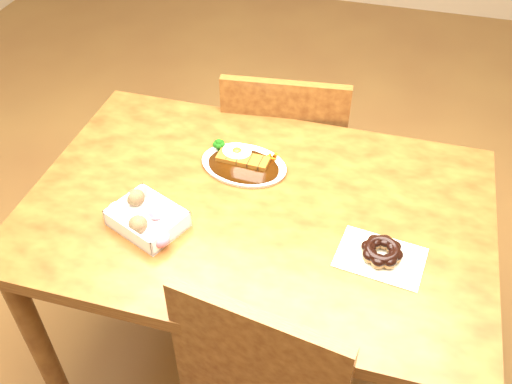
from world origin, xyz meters
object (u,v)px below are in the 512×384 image
(katsu_curry_plate, at_px, (243,162))
(pon_de_ring, at_px, (382,252))
(chair_far, at_px, (286,158))
(table, at_px, (257,231))
(donut_box, at_px, (145,218))

(katsu_curry_plate, xyz_separation_m, pon_de_ring, (0.41, -0.24, 0.01))
(chair_far, relative_size, pon_de_ring, 3.99)
(table, distance_m, chair_far, 0.56)
(chair_far, bearing_deg, table, 87.84)
(donut_box, height_order, pon_de_ring, donut_box)
(donut_box, bearing_deg, chair_far, 73.09)
(pon_de_ring, bearing_deg, chair_far, 120.45)
(table, relative_size, katsu_curry_plate, 4.64)
(table, height_order, donut_box, donut_box)
(table, distance_m, katsu_curry_plate, 0.20)
(table, xyz_separation_m, chair_far, (-0.04, 0.54, -0.17))
(chair_far, bearing_deg, pon_de_ring, 113.89)
(katsu_curry_plate, relative_size, donut_box, 1.22)
(table, relative_size, pon_de_ring, 5.51)
(table, height_order, pon_de_ring, pon_de_ring)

